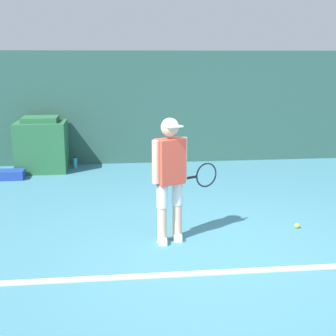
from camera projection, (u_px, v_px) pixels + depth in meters
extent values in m
plane|color=teal|center=(211.00, 255.00, 5.45)|extent=(24.00, 24.00, 0.00)
cube|color=#2D564C|center=(165.00, 108.00, 9.98)|extent=(24.00, 0.10, 2.37)
cube|color=white|center=(220.00, 272.00, 5.00)|extent=(21.60, 0.10, 0.01)
cylinder|color=beige|center=(162.00, 225.00, 5.76)|extent=(0.12, 0.12, 0.46)
cylinder|color=white|center=(162.00, 196.00, 5.67)|extent=(0.14, 0.14, 0.28)
cube|color=white|center=(162.00, 240.00, 5.80)|extent=(0.10, 0.24, 0.08)
cylinder|color=beige|center=(177.00, 222.00, 5.87)|extent=(0.12, 0.12, 0.46)
cylinder|color=white|center=(177.00, 193.00, 5.78)|extent=(0.14, 0.14, 0.28)
cube|color=white|center=(177.00, 236.00, 5.92)|extent=(0.10, 0.24, 0.08)
cube|color=#E54C38|center=(170.00, 161.00, 5.63)|extent=(0.39, 0.33, 0.55)
sphere|color=beige|center=(170.00, 127.00, 5.53)|extent=(0.22, 0.22, 0.22)
cube|color=white|center=(174.00, 126.00, 5.45)|extent=(0.21, 0.19, 0.02)
cylinder|color=beige|center=(156.00, 162.00, 5.53)|extent=(0.09, 0.09, 0.52)
cylinder|color=beige|center=(183.00, 158.00, 5.73)|extent=(0.09, 0.09, 0.52)
cylinder|color=black|center=(190.00, 178.00, 5.84)|extent=(0.20, 0.12, 0.03)
torus|color=black|center=(206.00, 175.00, 5.97)|extent=(0.30, 0.16, 0.32)
sphere|color=#D1E533|center=(297.00, 226.00, 6.30)|extent=(0.07, 0.07, 0.07)
cube|color=#28663D|center=(42.00, 146.00, 9.37)|extent=(0.98, 0.83, 0.99)
cube|color=#28663D|center=(40.00, 119.00, 9.24)|extent=(0.69, 0.58, 0.10)
cube|color=#1E3D99|center=(0.00, 175.00, 8.78)|extent=(0.89, 0.33, 0.17)
cylinder|color=#33ADD6|center=(75.00, 163.00, 9.67)|extent=(0.09, 0.09, 0.21)
cylinder|color=black|center=(75.00, 157.00, 9.64)|extent=(0.05, 0.05, 0.02)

